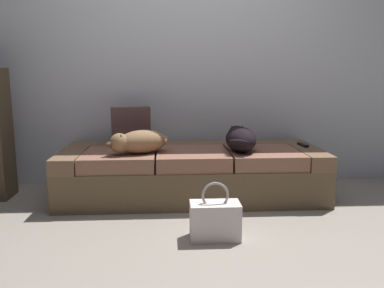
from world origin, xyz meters
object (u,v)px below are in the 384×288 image
Objects in this scene: throw_pillow at (131,126)px; handbag at (215,220)px; couch at (192,173)px; dog_dark at (240,138)px; tv_remote at (303,145)px; dog_tan at (139,142)px.

throw_pillow is 0.90× the size of handbag.
handbag is at bearing -83.87° from couch.
throw_pillow is at bearing 119.09° from handbag.
throw_pillow reaches higher than dog_dark.
dog_dark reaches higher than tv_remote.
couch is 4.16× the size of dog_tan.
dog_dark is at bearing 69.84° from handbag.
couch is at bearing 96.13° from handbag.
dog_tan is 3.52× the size of tv_remote.
handbag is (-0.89, -0.97, -0.31)m from tv_remote.
dog_tan is at bearing -158.06° from couch.
throw_pillow is 1.37m from handbag.
throw_pillow reaches higher than handbag.
dog_tan reaches higher than handbag.
couch reaches higher than handbag.
couch is at bearing 177.86° from tv_remote.
dog_tan is (-0.43, -0.17, 0.31)m from couch.
tv_remote is 1.36m from handbag.
handbag is (-0.30, -0.82, -0.39)m from dog_dark.
dog_dark is 1.54× the size of handbag.
dog_tan reaches higher than tv_remote.
couch is 0.92m from handbag.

